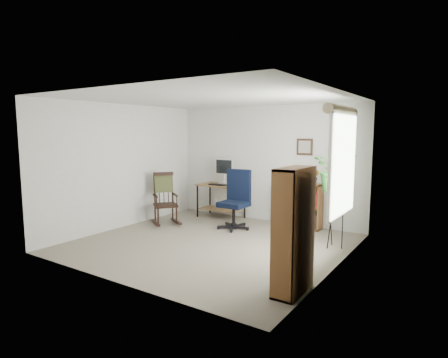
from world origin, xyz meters
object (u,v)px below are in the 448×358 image
Objects in this scene: desk at (221,201)px; low_bookshelf at (300,205)px; office_chair at (234,199)px; rocking_chair at (165,198)px; tall_bookshelf at (294,231)px.

desk is 1.14× the size of low_bookshelf.
desk is at bearing -176.15° from low_bookshelf.
office_chair is 1.09× the size of rocking_chair.
tall_bookshelf is at bearing -50.27° from office_chair.
rocking_chair is 1.21× the size of low_bookshelf.
desk is 0.87× the size of office_chair.
rocking_chair is (-0.61, -1.11, 0.17)m from desk.
rocking_chair is at bearing 154.64° from tall_bookshelf.
office_chair is (0.76, -0.69, 0.22)m from desk.
rocking_chair is (-1.37, -0.42, -0.05)m from office_chair.
tall_bookshelf is (2.86, -2.76, 0.37)m from desk.
rocking_chair is 2.69m from low_bookshelf.
desk is 0.69× the size of tall_bookshelf.
office_chair is 1.31× the size of low_bookshelf.
tall_bookshelf reaches higher than office_chair.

